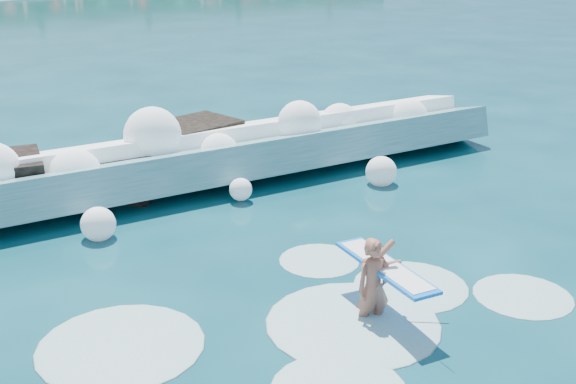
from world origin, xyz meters
TOP-DOWN VIEW (x-y plane):
  - ground at (0.00, 0.00)m, footprint 200.00×200.00m
  - breaking_wave at (1.41, 6.82)m, footprint 18.61×2.87m
  - rock_cluster at (-0.96, 7.67)m, footprint 8.40×3.53m
  - surfer_with_board at (1.22, -1.42)m, footprint 1.00×2.94m
  - wave_spray at (1.00, 6.72)m, footprint 15.73×4.38m
  - surf_foam at (0.19, -1.06)m, footprint 9.21×5.73m

SIDE VIEW (x-z plane):
  - ground at x=0.00m, z-range 0.00..0.00m
  - surf_foam at x=0.19m, z-range -0.08..0.08m
  - rock_cluster at x=-0.96m, z-range -0.28..1.24m
  - breaking_wave at x=1.41m, z-range -0.24..1.36m
  - surfer_with_board at x=1.22m, z-range -0.23..1.55m
  - wave_spray at x=1.00m, z-range -0.07..2.05m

